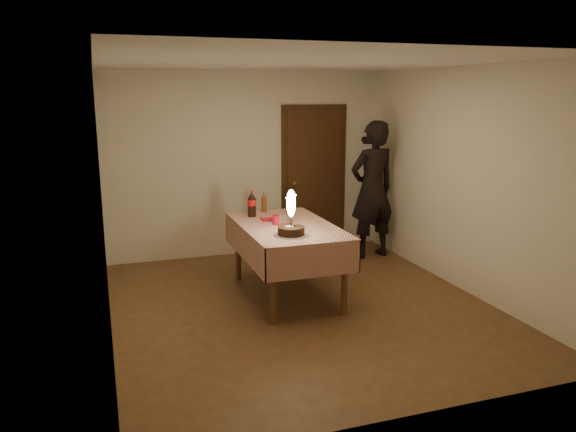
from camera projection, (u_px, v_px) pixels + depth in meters
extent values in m
cube|color=brown|center=(302.00, 306.00, 6.16)|extent=(4.00, 4.50, 0.01)
cube|color=beige|center=(248.00, 164.00, 7.96)|extent=(4.00, 0.04, 2.60)
cube|color=beige|center=(417.00, 244.00, 3.80)|extent=(4.00, 0.04, 2.60)
cube|color=beige|center=(102.00, 202.00, 5.25)|extent=(0.04, 4.50, 2.60)
cube|color=beige|center=(464.00, 180.00, 6.51)|extent=(0.04, 4.50, 2.60)
cube|color=silver|center=(303.00, 62.00, 5.60)|extent=(4.00, 4.50, 0.04)
cube|color=#472814|center=(314.00, 180.00, 8.30)|extent=(0.85, 0.05, 2.05)
sphere|color=#B28C33|center=(295.00, 183.00, 8.16)|extent=(0.06, 0.06, 0.06)
cube|color=brown|center=(287.00, 228.00, 6.34)|extent=(0.90, 1.60, 0.04)
cylinder|color=brown|center=(273.00, 287.00, 5.62)|extent=(0.07, 0.07, 0.79)
cylinder|color=brown|center=(344.00, 279.00, 5.87)|extent=(0.07, 0.07, 0.79)
cylinder|color=brown|center=(238.00, 249.00, 6.99)|extent=(0.07, 0.07, 0.79)
cylinder|color=brown|center=(297.00, 243.00, 7.23)|extent=(0.07, 0.07, 0.79)
cube|color=beige|center=(287.00, 225.00, 6.33)|extent=(1.02, 1.72, 0.01)
cube|color=beige|center=(314.00, 261.00, 5.58)|extent=(1.02, 0.01, 0.34)
cube|color=beige|center=(265.00, 224.00, 7.16)|extent=(1.02, 0.01, 0.34)
cube|color=beige|center=(244.00, 244.00, 6.21)|extent=(0.01, 1.72, 0.34)
cube|color=beige|center=(328.00, 237.00, 6.53)|extent=(0.01, 1.72, 0.34)
cylinder|color=white|center=(291.00, 235.00, 5.87)|extent=(0.35, 0.35, 0.01)
cylinder|color=black|center=(291.00, 231.00, 5.86)|extent=(0.28, 0.28, 0.09)
cylinder|color=white|center=(289.00, 226.00, 5.86)|extent=(0.07, 0.07, 0.00)
sphere|color=red|center=(295.00, 226.00, 5.85)|extent=(0.02, 0.02, 0.02)
cube|color=#19721E|center=(296.00, 227.00, 5.85)|extent=(0.02, 0.01, 0.00)
cube|color=#19721E|center=(294.00, 227.00, 5.84)|extent=(0.01, 0.02, 0.00)
cylinder|color=#262628|center=(291.00, 221.00, 5.84)|extent=(0.01, 0.01, 0.12)
ellipsoid|color=#FFF2BF|center=(291.00, 203.00, 5.80)|extent=(0.09, 0.09, 0.29)
sphere|color=white|center=(291.00, 214.00, 5.82)|extent=(0.04, 0.04, 0.04)
cylinder|color=#B6220C|center=(287.00, 226.00, 6.27)|extent=(0.22, 0.22, 0.01)
cylinder|color=#AD0C23|center=(276.00, 220.00, 6.34)|extent=(0.08, 0.08, 0.10)
cylinder|color=white|center=(290.00, 219.00, 6.44)|extent=(0.07, 0.07, 0.09)
cube|color=#B51428|center=(268.00, 219.00, 6.56)|extent=(0.15, 0.15, 0.02)
cylinder|color=black|center=(252.00, 207.00, 6.73)|extent=(0.10, 0.10, 0.22)
cylinder|color=red|center=(252.00, 203.00, 6.72)|extent=(0.10, 0.10, 0.07)
cone|color=black|center=(252.00, 195.00, 6.70)|extent=(0.10, 0.10, 0.08)
cylinder|color=red|center=(252.00, 191.00, 6.69)|extent=(0.03, 0.03, 0.02)
cylinder|color=#5D2F10|center=(264.00, 205.00, 6.99)|extent=(0.06, 0.06, 0.18)
cone|color=#5D2F10|center=(264.00, 195.00, 6.96)|extent=(0.06, 0.06, 0.06)
cylinder|color=olive|center=(264.00, 193.00, 6.96)|extent=(0.02, 0.02, 0.02)
cylinder|color=#5D2F10|center=(289.00, 207.00, 6.88)|extent=(0.06, 0.06, 0.18)
cone|color=#5D2F10|center=(289.00, 197.00, 6.85)|extent=(0.06, 0.06, 0.06)
cylinder|color=olive|center=(289.00, 194.00, 6.85)|extent=(0.02, 0.02, 0.02)
imported|color=black|center=(372.00, 190.00, 7.85)|extent=(0.76, 0.56, 1.93)
cube|color=black|center=(368.00, 140.00, 7.81)|extent=(0.14, 0.11, 0.10)
cylinder|color=black|center=(365.00, 140.00, 7.88)|extent=(0.09, 0.09, 0.08)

